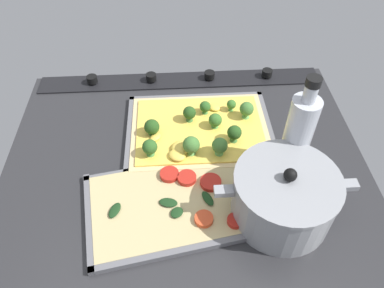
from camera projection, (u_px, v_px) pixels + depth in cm
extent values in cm
cube|color=#28282B|center=(186.00, 172.00, 81.68)|extent=(79.66, 68.95, 3.00)
cube|color=black|center=(181.00, 80.00, 101.47)|extent=(76.48, 7.00, 0.80)
cylinder|color=black|center=(267.00, 73.00, 101.50)|extent=(2.80, 2.80, 1.80)
cylinder|color=black|center=(209.00, 75.00, 100.85)|extent=(2.80, 2.80, 1.80)
cylinder|color=black|center=(151.00, 77.00, 100.20)|extent=(2.80, 2.80, 1.80)
cylinder|color=black|center=(92.00, 79.00, 99.55)|extent=(2.80, 2.80, 1.80)
cube|color=slate|center=(200.00, 133.00, 87.60)|extent=(34.38, 26.49, 0.50)
cube|color=slate|center=(196.00, 97.00, 95.92)|extent=(34.32, 1.28, 1.30)
cube|color=slate|center=(204.00, 173.00, 78.69)|extent=(34.32, 1.28, 1.30)
cube|color=slate|center=(269.00, 128.00, 88.01)|extent=(1.26, 26.41, 1.30)
cube|color=slate|center=(129.00, 135.00, 86.61)|extent=(1.26, 26.41, 1.30)
cube|color=#D3B77F|center=(200.00, 130.00, 87.05)|extent=(31.97, 24.08, 1.00)
cube|color=#EDC64C|center=(200.00, 128.00, 86.54)|extent=(29.42, 21.67, 0.40)
cone|color=#427635|center=(234.00, 138.00, 83.06)|extent=(1.78, 1.78, 1.36)
sphere|color=#264C1C|center=(234.00, 132.00, 81.68)|extent=(3.24, 3.24, 3.24)
cone|color=#427635|center=(152.00, 132.00, 84.81)|extent=(1.93, 1.93, 0.80)
sphere|color=#264C1C|center=(152.00, 127.00, 83.56)|extent=(3.51, 3.51, 3.51)
cone|color=#4D8B3F|center=(205.00, 111.00, 89.61)|extent=(1.46, 1.46, 1.00)
sphere|color=#2D5B23|center=(205.00, 107.00, 88.51)|extent=(2.66, 2.66, 2.66)
cone|color=#427635|center=(189.00, 118.00, 87.68)|extent=(1.68, 1.68, 1.28)
sphere|color=#264C1C|center=(189.00, 113.00, 86.38)|extent=(3.06, 3.06, 3.06)
cone|color=#5B9F46|center=(231.00, 109.00, 90.24)|extent=(1.24, 1.24, 1.06)
sphere|color=#386B28|center=(231.00, 104.00, 89.24)|extent=(2.25, 2.25, 2.25)
cone|color=#68AD54|center=(191.00, 151.00, 80.53)|extent=(2.05, 2.05, 1.23)
sphere|color=#427533|center=(191.00, 145.00, 79.06)|extent=(3.73, 3.73, 3.73)
cone|color=#5B9F46|center=(215.00, 125.00, 86.31)|extent=(1.70, 1.70, 0.97)
sphere|color=#386B28|center=(215.00, 120.00, 85.11)|extent=(3.10, 3.10, 3.10)
cone|color=#4D8B3F|center=(150.00, 152.00, 80.28)|extent=(1.81, 1.81, 1.15)
sphere|color=#2D5B23|center=(150.00, 147.00, 78.96)|extent=(3.29, 3.29, 3.29)
cone|color=#68AD54|center=(246.00, 115.00, 88.44)|extent=(1.84, 1.84, 1.36)
sphere|color=#427533|center=(247.00, 109.00, 87.03)|extent=(3.35, 3.35, 3.35)
cone|color=#68AD54|center=(219.00, 151.00, 80.43)|extent=(1.89, 1.89, 1.25)
sphere|color=#427533|center=(220.00, 145.00, 79.04)|extent=(3.44, 3.44, 3.44)
ellipsoid|color=#EDC64C|center=(181.00, 148.00, 81.18)|extent=(5.89, 5.83, 1.52)
ellipsoid|color=#EDC64C|center=(181.00, 148.00, 81.31)|extent=(4.12, 4.33, 1.20)
ellipsoid|color=#EDC64C|center=(177.00, 155.00, 79.75)|extent=(5.03, 4.93, 1.34)
ellipsoid|color=#EDC64C|center=(156.00, 137.00, 83.66)|extent=(3.41, 3.50, 1.00)
ellipsoid|color=#EDC64C|center=(214.00, 108.00, 90.66)|extent=(3.73, 3.56, 1.01)
cube|color=slate|center=(170.00, 205.00, 73.54)|extent=(36.05, 27.22, 0.50)
cube|color=slate|center=(161.00, 165.00, 80.17)|extent=(32.52, 6.76, 1.30)
cube|color=slate|center=(181.00, 252.00, 66.33)|extent=(32.52, 6.76, 1.30)
cube|color=slate|center=(245.00, 190.00, 75.72)|extent=(4.92, 21.84, 1.30)
cube|color=slate|center=(89.00, 220.00, 70.78)|extent=(4.92, 21.84, 1.30)
cube|color=tan|center=(170.00, 203.00, 73.03)|extent=(33.28, 24.45, 0.90)
cylinder|color=#B22319|center=(211.00, 182.00, 75.43)|extent=(4.36, 4.36, 1.00)
cylinder|color=#D14723|center=(204.00, 219.00, 69.53)|extent=(3.57, 3.57, 1.00)
cylinder|color=#B22319|center=(235.00, 221.00, 69.26)|extent=(3.21, 3.21, 1.00)
cylinder|color=#B22319|center=(187.00, 178.00, 76.22)|extent=(3.94, 3.94, 1.00)
cylinder|color=#B22319|center=(169.00, 174.00, 76.86)|extent=(3.95, 3.95, 1.00)
ellipsoid|color=#193819|center=(115.00, 210.00, 70.95)|extent=(3.12, 4.06, 0.60)
ellipsoid|color=#193819|center=(177.00, 212.00, 70.62)|extent=(3.42, 3.45, 0.60)
ellipsoid|color=#193819|center=(208.00, 198.00, 72.85)|extent=(3.02, 4.14, 0.60)
ellipsoid|color=#193819|center=(168.00, 202.00, 72.18)|extent=(4.03, 2.88, 0.60)
cylinder|color=gray|center=(283.00, 198.00, 69.06)|extent=(19.11, 19.11, 9.95)
cylinder|color=gray|center=(289.00, 181.00, 65.14)|extent=(19.50, 19.50, 0.80)
sphere|color=black|center=(290.00, 175.00, 63.98)|extent=(2.40, 2.40, 2.40)
cube|color=gray|center=(348.00, 185.00, 67.20)|extent=(3.60, 2.00, 1.20)
cube|color=gray|center=(224.00, 191.00, 66.27)|extent=(3.60, 2.00, 1.20)
cylinder|color=#B7BCC6|center=(297.00, 139.00, 72.94)|extent=(5.56, 5.56, 19.54)
cylinder|color=#B7BCC6|center=(310.00, 93.00, 64.55)|extent=(2.50, 2.50, 3.50)
cylinder|color=black|center=(314.00, 82.00, 62.69)|extent=(2.78, 2.78, 1.60)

